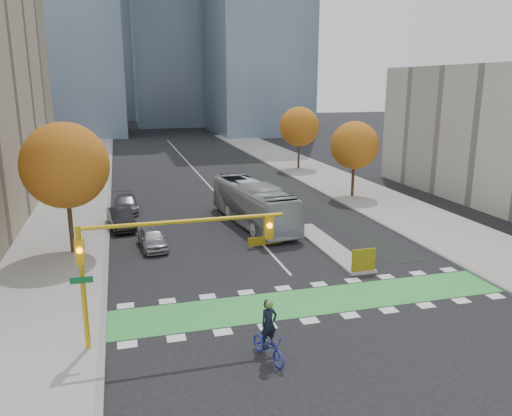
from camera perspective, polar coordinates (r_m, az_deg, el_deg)
ground at (r=23.89m, az=8.08°, el=-11.93°), size 300.00×300.00×0.00m
sidewalk_west at (r=41.21m, az=-21.40°, el=-1.44°), size 7.00×120.00×0.15m
sidewalk_east at (r=46.62m, az=13.65°, el=0.88°), size 7.00×120.00×0.15m
curb_west at (r=40.96m, az=-16.54°, el=-1.13°), size 0.30×120.00×0.16m
curb_east at (r=45.05m, az=9.74°, el=0.62°), size 0.30×120.00×0.16m
bike_crossing at (r=25.14m, az=6.71°, el=-10.50°), size 20.00×3.00×0.01m
centre_line at (r=61.15m, az=-6.89°, el=4.20°), size 0.15×70.00×0.01m
bike_lane_paint at (r=53.25m, az=2.76°, el=2.81°), size 2.50×50.00×0.01m
median_island at (r=33.01m, az=8.31°, el=-4.32°), size 1.60×10.00×0.16m
hazard_board at (r=28.70m, az=12.19°, el=-5.83°), size 1.40×0.12×1.30m
tree_west at (r=32.13m, az=-20.98°, el=4.56°), size 5.20×5.20×8.22m
tree_east_near at (r=46.85m, az=11.19°, el=7.03°), size 4.40×4.40×7.08m
tree_east_far at (r=61.64m, az=4.96°, el=9.24°), size 4.80×4.80×7.65m
traffic_signal_west at (r=20.16m, az=-12.14°, el=-4.73°), size 8.53×0.56×5.20m
cyclist at (r=19.83m, az=1.46°, el=-14.86°), size 1.31×2.28×2.49m
bus at (r=37.55m, az=-0.31°, el=0.50°), size 4.11×11.71×3.19m
parked_car_a at (r=32.97m, az=-11.77°, el=-3.42°), size 1.96×4.06×1.33m
parked_car_b at (r=37.95m, az=-15.16°, el=-1.19°), size 2.15×4.66×1.48m
parked_car_c at (r=42.81m, az=-14.66°, el=0.48°), size 1.96×4.68×1.35m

